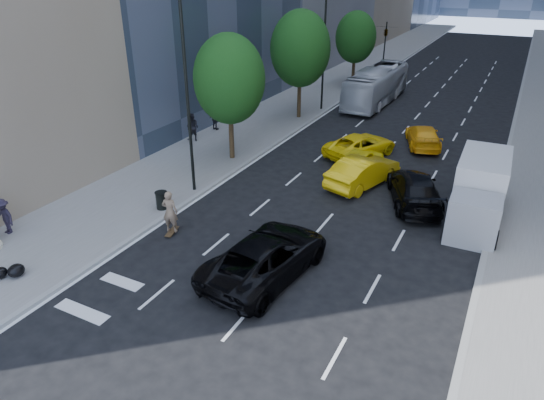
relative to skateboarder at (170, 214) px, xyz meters
The scene contains 23 objects.
ground 4.89m from the skateboarder, ahead, with size 160.00×160.00×0.00m, color black.
sidewalk_left 30.45m from the skateboarder, 97.96° to the left, with size 6.00×120.00×0.15m, color slate.
sidewalk_right 33.59m from the skateboarder, 63.87° to the left, with size 4.00×120.00×0.15m, color slate.
lamp_near 6.54m from the skateboarder, 110.33° to the left, with size 2.13×0.22×10.00m.
lamp_far 22.71m from the skateboarder, 93.96° to the left, with size 2.13×0.22×10.00m.
tree_near 10.26m from the skateboarder, 104.78° to the left, with size 4.20×4.20×7.46m.
tree_mid 19.77m from the skateboarder, 97.18° to the left, with size 4.50×4.50×7.99m.
tree_far 32.44m from the skateboarder, 94.29° to the left, with size 3.90×3.90×6.92m.
traffic_signal 40.30m from the skateboarder, 92.30° to the left, with size 2.48×0.53×5.20m.
skateboarder is the anchor object (origin of this frame).
black_sedan_lincoln 5.36m from the skateboarder, ahead, with size 2.80×6.07×1.69m, color black.
black_sedan_mercedes 12.13m from the skateboarder, 42.17° to the left, with size 2.23×5.49×1.59m, color black.
taxi_a 11.97m from the skateboarder, 63.79° to the left, with size 1.72×4.27×1.45m, color yellow.
taxi_b 10.93m from the skateboarder, 56.77° to the left, with size 1.73×4.97×1.64m, color gold.
taxi_c 14.13m from the skateboarder, 71.59° to the left, with size 2.35×5.09×1.41m, color yellow.
taxi_d 18.72m from the skateboarder, 66.07° to the left, with size 1.94×4.78×1.39m, color #FBAA0D.
city_bus 26.59m from the skateboarder, 86.58° to the left, with size 2.57×10.97×3.05m, color silver.
box_truck 14.32m from the skateboarder, 33.18° to the left, with size 2.37×6.15×2.91m.
pedestrian_a 12.42m from the skateboarder, 121.08° to the left, with size 0.91×0.71×1.87m, color black.
pedestrian_b 14.82m from the skateboarder, 115.63° to the left, with size 0.96×0.40×1.63m, color black.
pedestrian_c 7.31m from the skateboarder, 151.27° to the right, with size 1.08×0.62×1.67m, color #241E2D.
trash_can 2.45m from the skateboarder, 138.72° to the left, with size 0.56×0.56×0.84m, color black.
garbage_bags 6.63m from the skateboarder, 120.00° to the right, with size 1.02×0.98×0.50m.
Camera 1 is at (7.97, -15.00, 11.03)m, focal length 32.00 mm.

